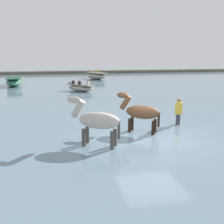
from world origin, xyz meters
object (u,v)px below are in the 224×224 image
(person_wading_mid, at_px, (178,114))
(horse_lead_bay, at_px, (141,113))
(horse_trailing_pinto, at_px, (97,122))
(boat_distant_west, at_px, (14,82))
(boat_distant_east, at_px, (81,88))
(boat_near_starboard, at_px, (96,76))

(person_wading_mid, bearing_deg, horse_lead_bay, -159.93)
(horse_lead_bay, xyz_separation_m, horse_trailing_pinto, (-2.03, -1.22, 0.06))
(boat_distant_west, bearing_deg, boat_distant_east, -40.45)
(horse_lead_bay, xyz_separation_m, person_wading_mid, (2.09, 0.76, -0.33))
(horse_lead_bay, height_order, person_wading_mid, horse_lead_bay)
(horse_lead_bay, height_order, boat_distant_west, horse_lead_bay)
(boat_distant_west, relative_size, person_wading_mid, 2.64)
(horse_trailing_pinto, height_order, person_wading_mid, horse_trailing_pinto)
(boat_distant_west, relative_size, boat_near_starboard, 0.99)
(horse_trailing_pinto, distance_m, person_wading_mid, 4.59)
(horse_lead_bay, relative_size, person_wading_mid, 1.24)
(boat_distant_west, bearing_deg, horse_lead_bay, -67.50)
(horse_lead_bay, bearing_deg, boat_distant_west, 112.50)
(horse_lead_bay, relative_size, boat_near_starboard, 0.47)
(boat_distant_west, xyz_separation_m, boat_distant_east, (6.42, -5.47, -0.13))
(boat_distant_east, distance_m, boat_near_starboard, 11.60)
(horse_lead_bay, relative_size, horse_trailing_pinto, 0.95)
(boat_distant_east, height_order, person_wading_mid, person_wading_mid)
(boat_distant_east, bearing_deg, horse_lead_bay, -84.65)
(boat_distant_west, bearing_deg, boat_near_starboard, 30.64)
(horse_trailing_pinto, relative_size, person_wading_mid, 1.31)
(person_wading_mid, bearing_deg, boat_near_starboard, 90.30)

